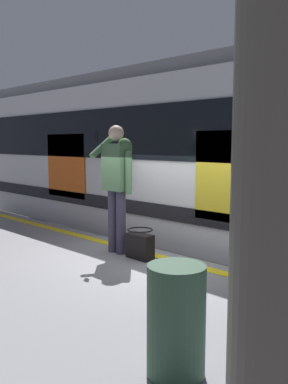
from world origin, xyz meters
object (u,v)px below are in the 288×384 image
at_px(handbag, 140,245).
at_px(trash_bin, 176,321).
at_px(train_carriage, 189,154).
at_px(passenger, 117,178).

relative_size(handbag, trash_bin, 0.54).
bearing_deg(trash_bin, train_carriage, -52.48).
bearing_deg(train_carriage, handbag, 114.35).
relative_size(train_carriage, handbag, 27.08).
bearing_deg(passenger, handbag, -179.38).
xyz_separation_m(passenger, trash_bin, (-2.68, 1.86, -0.71)).
distance_m(passenger, handbag, 1.01).
height_order(passenger, handbag, passenger).
bearing_deg(handbag, train_carriage, -65.65).
bearing_deg(handbag, passenger, 0.62).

